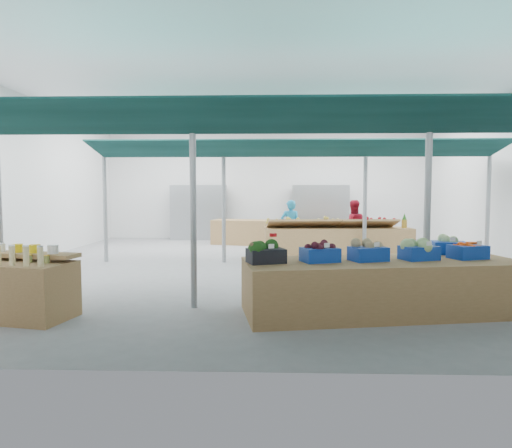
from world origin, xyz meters
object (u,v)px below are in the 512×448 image
at_px(veg_counter, 382,287).
at_px(fruit_counter, 337,243).
at_px(vendor_left, 290,227).
at_px(vendor_right, 353,227).
at_px(bottle_shelf, 11,287).

height_order(veg_counter, fruit_counter, fruit_counter).
distance_m(fruit_counter, vendor_left, 1.67).
distance_m(veg_counter, vendor_right, 6.61).
bearing_deg(vendor_left, bottle_shelf, 56.01).
height_order(fruit_counter, vendor_right, vendor_right).
bearing_deg(veg_counter, vendor_left, 89.42).
xyz_separation_m(bottle_shelf, vendor_left, (4.23, 6.95, 0.34)).
relative_size(bottle_shelf, fruit_counter, 0.50).
xyz_separation_m(veg_counter, fruit_counter, (0.15, 5.46, 0.02)).
distance_m(veg_counter, vendor_left, 6.66).
bearing_deg(fruit_counter, vendor_right, 58.74).
height_order(veg_counter, vendor_left, vendor_left).
bearing_deg(fruit_counter, vendor_left, 134.84).
distance_m(bottle_shelf, veg_counter, 5.30).
distance_m(bottle_shelf, vendor_right, 9.21).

